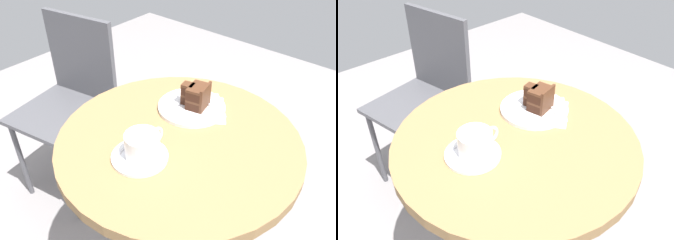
% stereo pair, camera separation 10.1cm
% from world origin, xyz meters
% --- Properties ---
extents(cafe_table, '(0.70, 0.70, 0.74)m').
position_xyz_m(cafe_table, '(0.00, 0.00, 0.61)').
color(cafe_table, olive).
rests_on(cafe_table, ground).
extents(saucer, '(0.15, 0.15, 0.01)m').
position_xyz_m(saucer, '(-0.13, 0.02, 0.75)').
color(saucer, white).
rests_on(saucer, cafe_table).
extents(coffee_cup, '(0.13, 0.09, 0.07)m').
position_xyz_m(coffee_cup, '(-0.13, 0.02, 0.79)').
color(coffee_cup, white).
rests_on(coffee_cup, saucer).
extents(teaspoon, '(0.11, 0.03, 0.00)m').
position_xyz_m(teaspoon, '(-0.12, 0.08, 0.75)').
color(teaspoon, silver).
rests_on(teaspoon, saucer).
extents(cake_plate, '(0.21, 0.21, 0.01)m').
position_xyz_m(cake_plate, '(0.14, 0.06, 0.75)').
color(cake_plate, white).
rests_on(cake_plate, cafe_table).
extents(cake_slice, '(0.08, 0.09, 0.08)m').
position_xyz_m(cake_slice, '(0.15, 0.05, 0.79)').
color(cake_slice, '#381E14').
rests_on(cake_slice, cake_plate).
extents(fork, '(0.05, 0.14, 0.00)m').
position_xyz_m(fork, '(0.18, 0.02, 0.76)').
color(fork, silver).
rests_on(fork, cake_plate).
extents(napkin, '(0.21, 0.21, 0.00)m').
position_xyz_m(napkin, '(0.16, 0.04, 0.74)').
color(napkin, silver).
rests_on(napkin, cafe_table).
extents(cafe_chair, '(0.45, 0.45, 0.85)m').
position_xyz_m(cafe_chair, '(0.14, 0.74, 0.52)').
color(cafe_chair, '#4C4C51').
rests_on(cafe_chair, ground).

